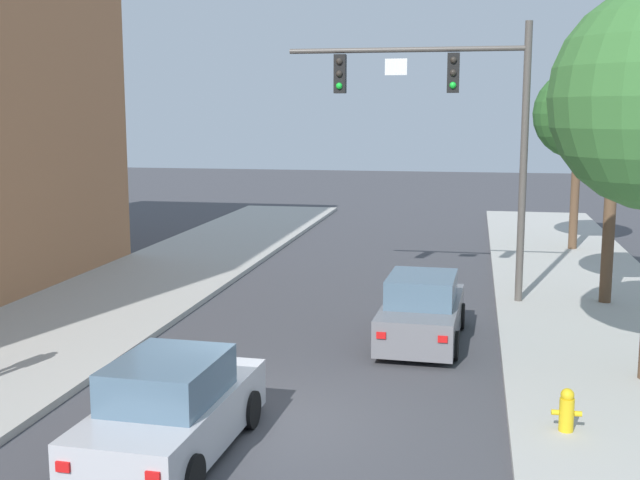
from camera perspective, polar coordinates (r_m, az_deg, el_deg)
ground_plane at (r=14.29m, az=-3.38°, el=-12.66°), size 120.00×120.00×0.00m
traffic_signal_mast at (r=22.22m, az=9.62°, el=9.08°), size 6.51×0.38×7.50m
car_lead_grey at (r=18.82m, az=7.25°, el=-5.04°), size 1.95×4.29×1.60m
car_following_silver at (r=12.87m, az=-10.45°, el=-11.86°), size 1.97×4.30×1.60m
fire_hydrant at (r=13.90m, az=17.11°, el=-11.45°), size 0.48×0.24×0.72m
street_tree_second at (r=22.80m, az=20.22°, el=8.05°), size 3.03×3.03×6.51m
street_tree_third at (r=31.65m, az=17.90°, el=8.47°), size 3.35×3.35×6.75m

